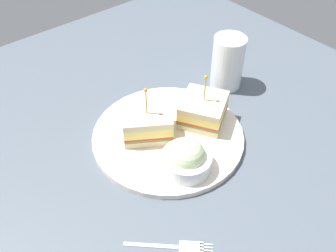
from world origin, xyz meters
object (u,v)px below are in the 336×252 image
at_px(fork, 179,247).
at_px(plate, 168,136).
at_px(sandwich_half_back, 203,110).
at_px(coleslaw_bowl, 187,158).
at_px(drink_glass, 227,65).
at_px(sandwich_half_front, 147,124).

bearing_deg(fork, plate, 54.05).
height_order(sandwich_half_back, coleslaw_bowl, sandwich_half_back).
bearing_deg(fork, drink_glass, 34.33).
relative_size(plate, coleslaw_bowl, 3.33).
relative_size(plate, sandwich_half_back, 2.51).
xyz_separation_m(sandwich_half_front, drink_glass, (0.24, 0.02, 0.01)).
bearing_deg(plate, sandwich_half_front, 141.74).
bearing_deg(drink_glass, plate, -166.95).
distance_m(plate, sandwich_half_front, 0.05).
bearing_deg(plate, fork, -125.95).
bearing_deg(fork, sandwich_half_front, 63.45).
xyz_separation_m(plate, drink_glass, (0.21, 0.05, 0.05)).
distance_m(sandwich_half_front, coleslaw_bowl, 0.11).
height_order(sandwich_half_back, drink_glass, sandwich_half_back).
height_order(plate, drink_glass, drink_glass).
bearing_deg(coleslaw_bowl, sandwich_half_front, 90.64).
height_order(plate, coleslaw_bowl, coleslaw_bowl).
bearing_deg(sandwich_half_back, plate, 169.85).
distance_m(sandwich_half_front, drink_glass, 0.24).
distance_m(plate, coleslaw_bowl, 0.09).
height_order(sandwich_half_back, fork, sandwich_half_back).
distance_m(coleslaw_bowl, drink_glass, 0.27).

